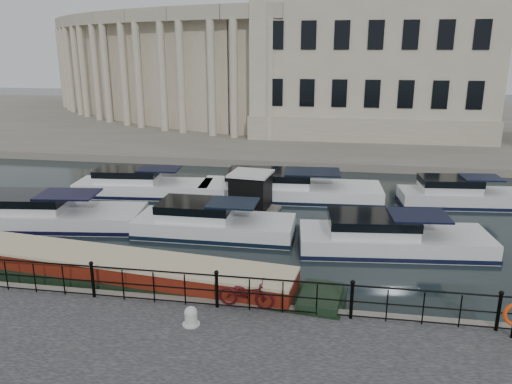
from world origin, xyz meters
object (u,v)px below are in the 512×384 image
Objects in this scene: bicycle at (247,293)px; harbour_hut at (251,194)px; mooring_bollard at (191,316)px; narrowboat at (121,278)px.

bicycle is 0.58× the size of harbour_hut.
mooring_bollard is at bearing 135.90° from bicycle.
mooring_bollard is 0.04× the size of narrowboat.
narrowboat is at bearing 140.21° from mooring_bollard.
bicycle is at bearing 42.02° from mooring_bollard.
narrowboat is 9.48m from harbour_hut.
mooring_bollard is at bearing -81.49° from harbour_hut.
narrowboat is at bearing 75.66° from bicycle.
bicycle is 10.66m from harbour_hut.
bicycle reaches higher than narrowboat.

